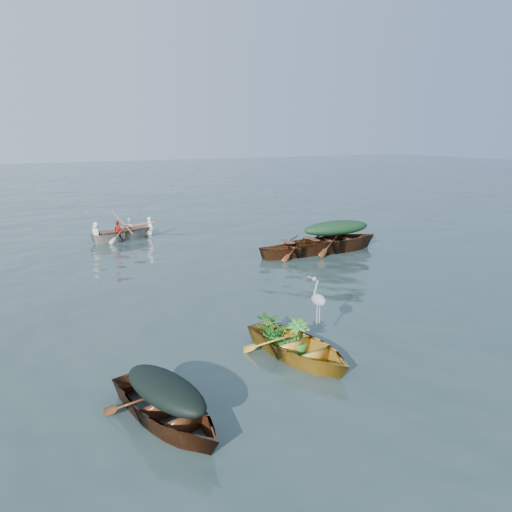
{
  "coord_description": "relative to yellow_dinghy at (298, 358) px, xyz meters",
  "views": [
    {
      "loc": [
        -7.85,
        -9.76,
        4.15
      ],
      "look_at": [
        -0.62,
        3.23,
        0.5
      ],
      "focal_mm": 35.0,
      "sensor_mm": 36.0,
      "label": 1
    }
  ],
  "objects": [
    {
      "name": "dark_covered_boat",
      "position": [
        -2.91,
        -0.88,
        0.0
      ],
      "size": [
        1.94,
        3.48,
        0.8
      ],
      "primitive_type": "imported",
      "rotation": [
        0.0,
        0.0,
        0.23
      ],
      "color": "#562A14",
      "rests_on": "ground"
    },
    {
      "name": "open_wooden_boat",
      "position": [
        4.62,
        6.81,
        0.0
      ],
      "size": [
        4.14,
        1.52,
        0.93
      ],
      "primitive_type": "imported",
      "rotation": [
        0.0,
        0.0,
        1.51
      ],
      "color": "#502E14",
      "rests_on": "ground"
    },
    {
      "name": "ground",
      "position": [
        2.89,
        2.51,
        0.0
      ],
      "size": [
        140.0,
        140.0,
        0.0
      ],
      "primitive_type": "plane",
      "color": "#304441",
      "rests_on": "ground"
    },
    {
      "name": "dinghy_weeds",
      "position": [
        -0.05,
        0.55,
        0.73
      ],
      "size": [
        0.83,
        0.99,
        0.6
      ],
      "primitive_type": "imported",
      "rotation": [
        0.0,
        0.0,
        0.15
      ],
      "color": "#196119",
      "rests_on": "yellow_dinghy"
    },
    {
      "name": "thwart_benches",
      "position": [
        4.62,
        6.81,
        0.48
      ],
      "size": [
        2.08,
        0.89,
        0.04
      ],
      "primitive_type": null,
      "rotation": [
        0.0,
        0.0,
        1.51
      ],
      "color": "#562A14",
      "rests_on": "open_wooden_boat"
    },
    {
      "name": "heron",
      "position": [
        0.54,
        0.13,
        0.89
      ],
      "size": [
        0.34,
        0.44,
        0.92
      ],
      "primitive_type": null,
      "rotation": [
        0.0,
        0.0,
        0.15
      ],
      "color": "#9C9FA5",
      "rests_on": "yellow_dinghy"
    },
    {
      "name": "yellow_dinghy",
      "position": [
        0.0,
        0.0,
        0.0
      ],
      "size": [
        1.83,
        3.34,
        0.86
      ],
      "primitive_type": "imported",
      "rotation": [
        0.0,
        0.0,
        0.15
      ],
      "color": "orange",
      "rests_on": "ground"
    },
    {
      "name": "rowed_boat",
      "position": [
        -0.02,
        12.52,
        0.0
      ],
      "size": [
        3.86,
        1.92,
        0.85
      ],
      "primitive_type": "imported",
      "rotation": [
        0.0,
        0.0,
        1.8
      ],
      "color": "beige",
      "rests_on": "ground"
    },
    {
      "name": "green_tarp_boat",
      "position": [
        6.16,
        6.76,
        0.0
      ],
      "size": [
        4.97,
        1.71,
        1.18
      ],
      "primitive_type": "imported",
      "rotation": [
        0.0,
        0.0,
        1.53
      ],
      "color": "#4E2712",
      "rests_on": "ground"
    },
    {
      "name": "green_tarp_cover",
      "position": [
        6.16,
        6.76,
        0.85
      ],
      "size": [
        2.73,
        0.94,
        0.52
      ],
      "primitive_type": "ellipsoid",
      "rotation": [
        0.0,
        0.0,
        1.53
      ],
      "color": "#14321B",
      "rests_on": "green_tarp_boat"
    },
    {
      "name": "dark_tarp_cover",
      "position": [
        -2.91,
        -0.88,
        0.6
      ],
      "size": [
        1.07,
        1.92,
        0.4
      ],
      "primitive_type": "ellipsoid",
      "rotation": [
        0.0,
        0.0,
        0.23
      ],
      "color": "black",
      "rests_on": "dark_covered_boat"
    },
    {
      "name": "rowers",
      "position": [
        -0.02,
        12.52,
        0.8
      ],
      "size": [
        2.75,
        1.56,
        0.76
      ],
      "primitive_type": "imported",
      "rotation": [
        0.0,
        0.0,
        1.8
      ],
      "color": "white",
      "rests_on": "rowed_boat"
    },
    {
      "name": "oars",
      "position": [
        -0.02,
        12.52,
        0.45
      ],
      "size": [
        1.17,
        2.67,
        0.06
      ],
      "primitive_type": null,
      "rotation": [
        0.0,
        0.0,
        1.8
      ],
      "color": "#925B37",
      "rests_on": "rowed_boat"
    }
  ]
}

